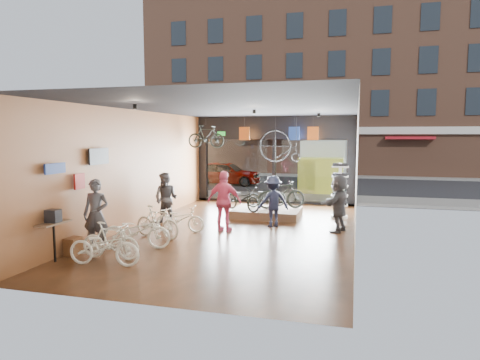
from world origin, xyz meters
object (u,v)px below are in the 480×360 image
at_px(customer_3, 273,201).
at_px(penny_farthing, 282,147).
at_px(floor_bike_3, 157,222).
at_px(display_bike_mid, 281,194).
at_px(floor_bike_4, 180,219).
at_px(customer_1, 166,199).
at_px(customer_0, 96,215).
at_px(display_bike_left, 242,199).
at_px(street_car, 226,173).
at_px(display_platform, 267,213).
at_px(customer_5, 339,203).
at_px(sunglasses_rack, 340,191).
at_px(hung_bike, 206,137).
at_px(display_bike_right, 266,196).
at_px(floor_bike_2, 137,231).
at_px(customer_2, 224,201).
at_px(box_truck, 324,165).
at_px(floor_bike_0, 104,246).
at_px(floor_bike_1, 111,241).

bearing_deg(customer_3, penny_farthing, -115.00).
relative_size(floor_bike_3, display_bike_mid, 0.89).
bearing_deg(floor_bike_4, customer_1, 42.06).
xyz_separation_m(floor_bike_4, customer_0, (-1.28, -2.49, 0.52)).
bearing_deg(display_bike_left, floor_bike_4, -178.40).
relative_size(street_car, penny_farthing, 2.61).
relative_size(display_platform, customer_5, 1.35).
bearing_deg(display_platform, sunglasses_rack, 10.04).
distance_m(display_bike_mid, customer_3, 1.74).
xyz_separation_m(floor_bike_4, sunglasses_rack, (4.67, 3.57, 0.59)).
height_order(street_car, hung_bike, hung_bike).
distance_m(display_platform, display_bike_right, 0.73).
height_order(floor_bike_2, floor_bike_3, floor_bike_3).
height_order(display_bike_mid, customer_1, customer_1).
xyz_separation_m(customer_2, hung_bike, (-2.12, 4.29, 1.98)).
bearing_deg(box_truck, display_bike_mid, -96.40).
xyz_separation_m(display_bike_mid, customer_3, (0.02, -1.74, 0.00)).
bearing_deg(floor_bike_0, box_truck, -20.21).
distance_m(floor_bike_4, hung_bike, 5.41).
bearing_deg(display_platform, display_bike_mid, 14.15).
relative_size(street_car, customer_5, 2.35).
height_order(floor_bike_1, sunglasses_rack, sunglasses_rack).
xyz_separation_m(display_bike_mid, customer_1, (-3.50, -2.33, 0.04)).
distance_m(floor_bike_2, display_bike_right, 6.14).
bearing_deg(customer_5, customer_0, -38.59).
relative_size(customer_1, customer_2, 0.92).
relative_size(display_bike_right, customer_1, 0.89).
xyz_separation_m(customer_5, hung_bike, (-5.54, 3.39, 2.04)).
bearing_deg(customer_5, penny_farthing, -127.91).
bearing_deg(customer_2, penny_farthing, -96.94).
height_order(floor_bike_0, customer_5, customer_5).
bearing_deg(floor_bike_3, hung_bike, 20.43).
bearing_deg(floor_bike_3, customer_5, -50.55).
bearing_deg(customer_3, customer_0, 15.24).
bearing_deg(customer_2, sunglasses_rack, -131.73).
height_order(floor_bike_3, customer_5, customer_5).
distance_m(floor_bike_3, display_bike_mid, 5.11).
height_order(display_bike_left, customer_3, customer_3).
distance_m(customer_0, penny_farthing, 8.48).
xyz_separation_m(floor_bike_1, customer_0, (-0.83, 0.68, 0.48)).
height_order(street_car, customer_3, customer_3).
height_order(street_car, display_bike_mid, street_car).
xyz_separation_m(display_bike_mid, penny_farthing, (-0.31, 1.80, 1.67)).
xyz_separation_m(display_bike_mid, hung_bike, (-3.43, 1.47, 2.09)).
distance_m(street_car, customer_0, 15.04).
bearing_deg(street_car, customer_5, -147.73).
relative_size(street_car, customer_3, 2.51).
xyz_separation_m(box_truck, customer_2, (-2.24, -11.09, -0.40)).
bearing_deg(display_bike_right, display_platform, 163.93).
relative_size(floor_bike_2, penny_farthing, 1.11).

